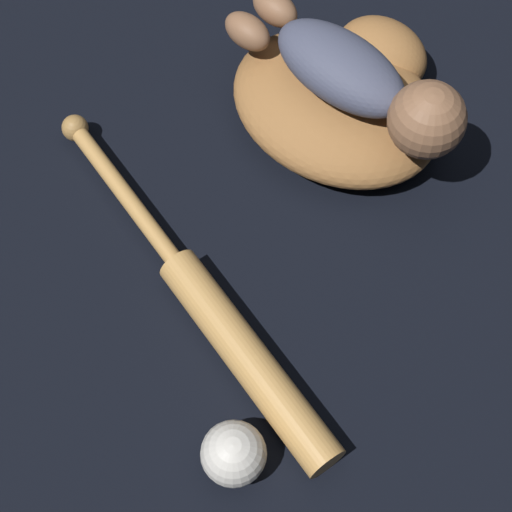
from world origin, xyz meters
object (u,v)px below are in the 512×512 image
Objects in this scene: baby_figure at (361,80)px; baseball at (234,454)px; baseball_glove at (344,97)px; baseball_bat at (220,322)px.

baby_figure is 4.77× the size of baseball.
baseball is at bearing -61.22° from baseball_glove.
baseball_bat is at bearing 141.61° from baseball.
baseball_glove is at bearing 108.58° from baseball_bat.
baseball_bat is (0.08, -0.34, -0.11)m from baby_figure.
baseball_bat is (0.12, -0.36, -0.02)m from baseball_glove.
baby_figure is 0.62× the size of baseball_bat.
baby_figure reaches higher than baseball.
baseball_glove is 0.53m from baseball.
baby_figure reaches higher than baseball_bat.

